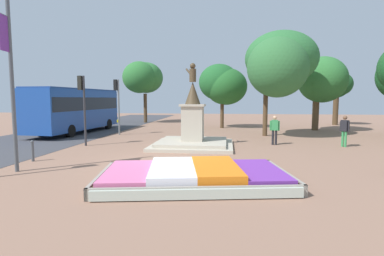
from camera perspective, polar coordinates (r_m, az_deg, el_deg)
The scene contains 15 objects.
ground_plane at distance 12.76m, azimuth -5.50°, elevation -6.72°, with size 83.86×83.86×0.00m, color #8C6651.
flower_planter at distance 9.83m, azimuth 0.41°, elevation -9.02°, with size 6.57×4.51×0.57m.
statue_monument at distance 17.02m, azimuth 0.14°, elevation -0.69°, with size 4.51×4.51×4.70m.
traffic_light_mid_block at distance 18.30m, azimuth -20.11°, elevation 5.51°, with size 0.42×0.31×4.02m.
traffic_light_far_corner at distance 23.04m, azimuth -14.04°, elevation 5.69°, with size 0.41×0.29×4.13m.
banner_pole at distance 12.79m, azimuth -31.15°, elevation 7.45°, with size 0.19×0.74×6.23m.
city_bus at distance 25.51m, azimuth -21.21°, elevation 3.62°, with size 3.13×9.87×3.50m.
pedestrian_near_planter at distance 18.27m, azimuth 15.47°, elevation 0.00°, with size 0.56×0.28×1.73m.
pedestrian_crossing_plaza at distance 18.94m, azimuth 27.06°, elevation -0.12°, with size 0.41×0.47×1.77m.
kerb_bollard_mid_b at distance 14.76m, azimuth -28.09°, elevation -3.76°, with size 0.14×0.14×0.93m.
park_tree_far_left at distance 28.28m, azimuth 5.90°, elevation 8.07°, with size 4.48×3.95×5.93m.
park_tree_behind_statue at distance 22.38m, azimuth 16.38°, elevation 11.96°, with size 5.16×5.62×7.54m.
park_tree_far_right at distance 34.70m, azimuth -9.09°, elevation 9.48°, with size 4.17×5.19×6.87m.
park_tree_mid_canopy at distance 27.71m, azimuth 23.50°, elevation 8.47°, with size 4.00×4.32×6.20m.
park_tree_distant at distance 34.65m, azimuth 25.83°, elevation 7.57°, with size 3.01×2.94×5.59m.
Camera 1 is at (2.70, -12.17, 2.72)m, focal length 28.00 mm.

